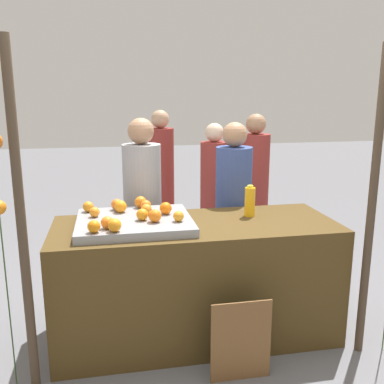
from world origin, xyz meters
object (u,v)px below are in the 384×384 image
at_px(chalkboard_sign, 241,342).
at_px(vendor_left, 143,219).
at_px(juice_bottle, 250,202).
at_px(orange_0, 155,216).
at_px(vendor_right, 233,218).
at_px(stall_counter, 196,280).
at_px(orange_1, 94,227).

distance_m(chalkboard_sign, vendor_left, 1.41).
height_order(juice_bottle, chalkboard_sign, juice_bottle).
xyz_separation_m(orange_0, vendor_right, (0.76, 0.70, -0.26)).
bearing_deg(orange_0, stall_counter, 19.13).
distance_m(orange_0, chalkboard_sign, 0.99).
bearing_deg(juice_bottle, vendor_right, 88.71).
bearing_deg(vendor_right, chalkboard_sign, -103.41).
distance_m(orange_1, juice_bottle, 1.21).
bearing_deg(vendor_right, juice_bottle, -91.29).
bearing_deg(stall_counter, chalkboard_sign, -73.62).
relative_size(orange_0, orange_1, 1.09).
xyz_separation_m(stall_counter, vendor_right, (0.45, 0.59, 0.29)).
distance_m(stall_counter, vendor_left, 0.78).
relative_size(chalkboard_sign, vendor_left, 0.34).
xyz_separation_m(orange_1, juice_bottle, (1.15, 0.38, 0.01)).
bearing_deg(orange_0, vendor_right, 42.53).
xyz_separation_m(orange_0, vendor_left, (-0.03, 0.74, -0.24)).
xyz_separation_m(orange_0, orange_1, (-0.40, -0.16, -0.00)).
height_order(orange_0, vendor_left, vendor_left).
distance_m(orange_1, vendor_left, 1.00).
xyz_separation_m(vendor_left, vendor_right, (0.79, -0.04, -0.02)).
distance_m(stall_counter, chalkboard_sign, 0.64).
bearing_deg(vendor_right, orange_0, -137.47).
bearing_deg(stall_counter, orange_0, -160.87).
xyz_separation_m(orange_1, vendor_left, (0.38, 0.90, -0.23)).
bearing_deg(vendor_left, stall_counter, -62.27).
bearing_deg(juice_bottle, vendor_left, 146.12).
bearing_deg(juice_bottle, orange_0, -163.61).
height_order(chalkboard_sign, vendor_right, vendor_right).
bearing_deg(orange_0, vendor_left, 92.05).
relative_size(stall_counter, orange_0, 23.13).
bearing_deg(orange_1, stall_counter, 20.32).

